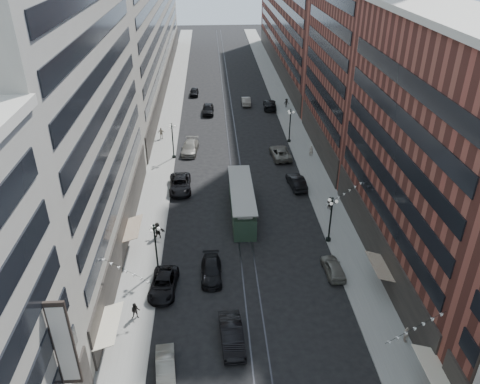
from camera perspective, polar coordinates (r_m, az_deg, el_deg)
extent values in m
plane|color=black|center=(76.28, -0.88, 5.90)|extent=(220.00, 220.00, 0.00)
cube|color=gray|center=(85.80, -8.66, 8.34)|extent=(4.00, 180.00, 0.15)
cube|color=gray|center=(86.64, 6.15, 8.71)|extent=(4.00, 180.00, 0.15)
cube|color=#2D2D33|center=(85.51, -1.70, 8.54)|extent=(0.12, 180.00, 0.02)
cube|color=#2D2D33|center=(85.57, -0.75, 8.57)|extent=(0.12, 180.00, 0.02)
cube|color=gray|center=(47.91, -20.21, 7.63)|extent=(8.00, 36.00, 28.00)
cube|color=gray|center=(108.22, -11.56, 19.54)|extent=(8.00, 90.00, 26.00)
cube|color=brown|center=(46.75, 22.50, 3.98)|extent=(8.00, 30.00, 24.00)
cube|color=brown|center=(69.63, 14.28, 20.82)|extent=(8.00, 26.00, 42.00)
cube|color=brown|center=(118.15, 6.69, 20.19)|extent=(8.00, 72.00, 24.00)
cylinder|color=black|center=(48.69, -9.94, -9.20)|extent=(0.56, 0.56, 0.30)
cylinder|color=black|center=(47.22, -10.19, -6.87)|extent=(0.18, 0.18, 5.20)
sphere|color=black|center=(45.65, -10.50, -4.02)|extent=(0.24, 0.24, 0.24)
sphere|color=white|center=(45.81, -9.90, -4.43)|extent=(0.36, 0.36, 0.36)
sphere|color=white|center=(46.22, -10.69, -4.18)|extent=(0.36, 0.36, 0.36)
sphere|color=white|center=(45.57, -10.78, -4.72)|extent=(0.36, 0.36, 0.36)
cylinder|color=black|center=(71.76, -8.05, 4.30)|extent=(0.56, 0.56, 0.30)
cylinder|color=black|center=(70.77, -8.19, 6.10)|extent=(0.18, 0.18, 5.20)
sphere|color=black|center=(69.73, -8.35, 8.21)|extent=(0.24, 0.24, 0.24)
sphere|color=white|center=(69.84, -7.96, 7.92)|extent=(0.36, 0.36, 0.36)
sphere|color=white|center=(70.26, -8.49, 8.01)|extent=(0.36, 0.36, 0.36)
sphere|color=white|center=(69.53, -8.54, 7.78)|extent=(0.36, 0.36, 0.36)
cylinder|color=black|center=(53.03, 10.71, -5.69)|extent=(0.56, 0.56, 0.30)
cylinder|color=black|center=(51.69, 10.96, -3.46)|extent=(0.18, 0.18, 5.20)
sphere|color=black|center=(50.26, 11.26, -0.77)|extent=(0.24, 0.24, 0.24)
sphere|color=white|center=(50.57, 11.71, -1.15)|extent=(0.36, 0.36, 0.36)
sphere|color=white|center=(50.72, 10.86, -0.95)|extent=(0.36, 0.36, 0.36)
sphere|color=white|center=(50.08, 11.07, -1.40)|extent=(0.36, 0.36, 0.36)
cylinder|color=black|center=(77.11, 6.00, 6.25)|extent=(0.56, 0.56, 0.30)
cylinder|color=black|center=(76.19, 6.10, 7.94)|extent=(0.18, 0.18, 5.20)
sphere|color=black|center=(75.23, 6.21, 9.93)|extent=(0.24, 0.24, 0.24)
sphere|color=white|center=(75.44, 6.54, 9.64)|extent=(0.36, 0.36, 0.36)
sphere|color=white|center=(75.69, 5.98, 9.74)|extent=(0.36, 0.36, 0.36)
sphere|color=white|center=(74.96, 6.07, 9.54)|extent=(0.36, 0.36, 0.36)
cube|color=#263C2C|center=(56.61, 0.21, -1.44)|extent=(2.56, 12.26, 2.66)
cube|color=gray|center=(55.80, 0.21, 0.00)|extent=(1.64, 11.24, 0.61)
cube|color=gray|center=(55.60, 0.21, 0.37)|extent=(2.76, 12.47, 0.15)
cylinder|color=black|center=(53.26, 0.54, -4.86)|extent=(2.35, 0.72, 0.72)
cylinder|color=black|center=(61.07, -0.09, -0.03)|extent=(2.35, 0.72, 0.72)
imported|color=slate|center=(39.12, -9.07, -20.26)|extent=(1.86, 4.31, 1.38)
imported|color=black|center=(46.03, -9.31, -11.05)|extent=(2.85, 5.49, 1.48)
imported|color=#67655B|center=(48.36, 11.30, -9.01)|extent=(1.95, 4.39, 1.47)
imported|color=black|center=(40.63, -1.00, -17.03)|extent=(2.17, 5.32, 1.71)
imported|color=black|center=(43.45, -12.62, -13.96)|extent=(0.82, 0.49, 1.64)
imported|color=beige|center=(42.87, 19.59, -16.07)|extent=(0.46, 0.91, 1.51)
imported|color=black|center=(62.48, -7.30, 0.94)|extent=(3.06, 6.20, 1.69)
imported|color=gray|center=(73.27, -6.11, 5.42)|extent=(2.89, 5.92, 1.66)
imported|color=black|center=(100.53, -5.62, 12.05)|extent=(1.88, 4.37, 1.47)
imported|color=black|center=(63.08, 6.91, 1.24)|extent=(2.29, 5.17, 1.65)
imported|color=slate|center=(71.40, 4.94, 4.80)|extent=(3.08, 5.98, 1.62)
imported|color=black|center=(92.32, 3.64, 10.63)|extent=(2.78, 5.97, 1.69)
imported|color=black|center=(89.52, -3.91, 10.05)|extent=(2.23, 5.25, 1.77)
imported|color=gray|center=(94.26, 0.74, 11.04)|extent=(1.69, 4.77, 1.57)
imported|color=black|center=(52.97, -10.03, -4.61)|extent=(1.84, 0.91, 1.91)
imported|color=#B7AA97|center=(78.61, -9.56, 7.09)|extent=(1.13, 0.52, 1.92)
imported|color=black|center=(58.61, 10.88, -1.30)|extent=(0.81, 0.87, 1.59)
imported|color=#A59A89|center=(72.18, 8.67, 5.01)|extent=(0.64, 0.44, 1.68)
imported|color=black|center=(92.77, 5.69, 10.75)|extent=(1.20, 0.70, 1.74)
imported|color=black|center=(47.15, -3.50, -9.54)|extent=(2.08, 5.02, 1.45)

